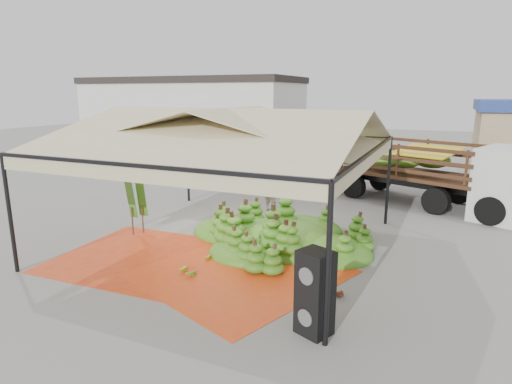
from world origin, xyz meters
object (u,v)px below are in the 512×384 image
at_px(speaker_stack, 315,293).
at_px(truck_right, 443,168).
at_px(truck_left, 286,155).
at_px(banana_heap, 280,223).
at_px(vendor, 271,188).

height_order(speaker_stack, truck_right, truck_right).
bearing_deg(speaker_stack, truck_left, 135.86).
relative_size(banana_heap, truck_left, 0.90).
distance_m(speaker_stack, vendor, 8.53).
bearing_deg(banana_heap, truck_left, 109.03).
bearing_deg(truck_left, speaker_stack, -55.68).
height_order(vendor, truck_left, truck_left).
xyz_separation_m(banana_heap, truck_right, (4.30, 6.53, 0.92)).
relative_size(banana_heap, truck_right, 0.78).
relative_size(speaker_stack, truck_right, 0.21).
bearing_deg(speaker_stack, banana_heap, 141.88).
relative_size(vendor, truck_left, 0.27).
xyz_separation_m(speaker_stack, truck_left, (-5.30, 12.92, 0.55)).
distance_m(speaker_stack, truck_left, 13.97).
bearing_deg(banana_heap, speaker_stack, -61.68).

